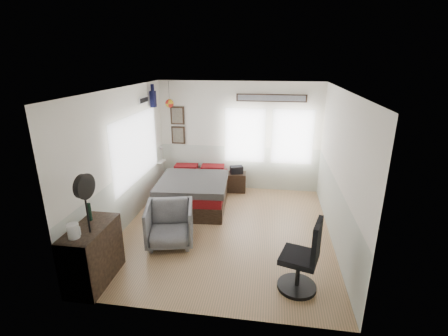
{
  "coord_description": "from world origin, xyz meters",
  "views": [
    {
      "loc": [
        0.8,
        -5.59,
        3.21
      ],
      "look_at": [
        -0.1,
        0.4,
        1.15
      ],
      "focal_mm": 26.0,
      "sensor_mm": 36.0,
      "label": 1
    }
  ],
  "objects": [
    {
      "name": "ground_plane",
      "position": [
        0.0,
        0.0,
        -0.01
      ],
      "size": [
        4.0,
        4.5,
        0.01
      ],
      "primitive_type": "cube",
      "color": "olive"
    },
    {
      "name": "room_shell",
      "position": [
        -0.08,
        0.19,
        1.61
      ],
      "size": [
        4.02,
        4.52,
        2.71
      ],
      "color": "silver",
      "rests_on": "ground_plane"
    },
    {
      "name": "wall_decor",
      "position": [
        -1.1,
        1.96,
        2.1
      ],
      "size": [
        3.55,
        1.32,
        1.44
      ],
      "color": "black",
      "rests_on": "room_shell"
    },
    {
      "name": "bed",
      "position": [
        -0.9,
        1.14,
        0.32
      ],
      "size": [
        1.6,
        2.15,
        0.66
      ],
      "rotation": [
        0.0,
        0.0,
        0.08
      ],
      "color": "black",
      "rests_on": "ground_plane"
    },
    {
      "name": "dresser",
      "position": [
        -1.74,
        -1.79,
        0.45
      ],
      "size": [
        0.48,
        1.0,
        0.9
      ],
      "primitive_type": "cube",
      "color": "black",
      "rests_on": "ground_plane"
    },
    {
      "name": "armchair",
      "position": [
        -0.94,
        -0.61,
        0.38
      ],
      "size": [
        0.98,
        1.0,
        0.76
      ],
      "primitive_type": "imported",
      "rotation": [
        0.0,
        0.0,
        0.23
      ],
      "color": "gray",
      "rests_on": "ground_plane"
    },
    {
      "name": "nightstand",
      "position": [
        -0.03,
        2.02,
        0.24
      ],
      "size": [
        0.5,
        0.41,
        0.47
      ],
      "primitive_type": "cube",
      "rotation": [
        0.0,
        0.0,
        0.07
      ],
      "color": "black",
      "rests_on": "ground_plane"
    },
    {
      "name": "task_chair",
      "position": [
        1.33,
        -1.54,
        0.46
      ],
      "size": [
        0.62,
        0.62,
        1.13
      ],
      "rotation": [
        0.0,
        0.0,
        -0.28
      ],
      "color": "black",
      "rests_on": "ground_plane"
    },
    {
      "name": "kettle",
      "position": [
        -1.78,
        -2.08,
        1.0
      ],
      "size": [
        0.18,
        0.16,
        0.21
      ],
      "rotation": [
        0.0,
        0.0,
        -0.38
      ],
      "color": "silver",
      "rests_on": "dresser"
    },
    {
      "name": "bottle",
      "position": [
        -1.84,
        -1.58,
        1.04
      ],
      "size": [
        0.07,
        0.07,
        0.27
      ],
      "primitive_type": "cylinder",
      "color": "black",
      "rests_on": "dresser"
    },
    {
      "name": "stand_fan",
      "position": [
        -1.64,
        -1.91,
        1.57
      ],
      "size": [
        0.13,
        0.36,
        0.87
      ],
      "rotation": [
        0.0,
        0.0,
        -0.11
      ],
      "color": "black",
      "rests_on": "dresser"
    },
    {
      "name": "black_bag",
      "position": [
        -0.03,
        2.02,
        0.56
      ],
      "size": [
        0.36,
        0.29,
        0.18
      ],
      "primitive_type": "cube",
      "rotation": [
        0.0,
        0.0,
        0.33
      ],
      "color": "black",
      "rests_on": "nightstand"
    }
  ]
}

